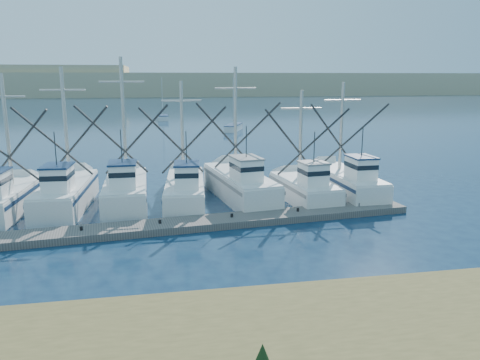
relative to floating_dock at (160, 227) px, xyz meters
name	(u,v)px	position (x,y,z in m)	size (l,w,h in m)	color
ground	(357,263)	(8.53, -6.13, -0.20)	(500.00, 500.00, 0.00)	#0D213B
floating_dock	(160,227)	(0.00, 0.00, 0.00)	(29.42, 1.96, 0.39)	#66615C
dune_ridge	(171,84)	(8.53, 203.87, 4.80)	(360.00, 60.00, 10.00)	tan
trawler_fleet	(161,190)	(0.19, 5.10, 0.78)	(28.60, 9.32, 9.30)	white
sailboat_near	(234,127)	(11.93, 46.86, 0.30)	(3.86, 6.54, 8.10)	white
sailboat_far	(163,118)	(1.57, 67.14, 0.30)	(1.97, 4.97, 8.10)	white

